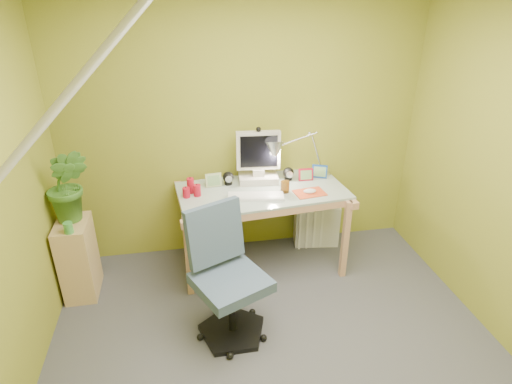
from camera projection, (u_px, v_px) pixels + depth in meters
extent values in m
cube|color=#48484D|center=(283.00, 370.00, 2.88)|extent=(3.20, 3.20, 0.01)
cube|color=olive|center=(244.00, 127.00, 3.77)|extent=(3.20, 0.01, 2.40)
cube|color=white|center=(76.00, 105.00, 1.91)|extent=(1.10, 3.20, 1.10)
cube|color=silver|center=(256.00, 196.00, 3.51)|extent=(0.47, 0.22, 0.02)
cube|color=#CD4620|center=(310.00, 193.00, 3.59)|extent=(0.27, 0.21, 0.01)
ellipsoid|color=silver|center=(310.00, 191.00, 3.58)|extent=(0.11, 0.08, 0.04)
cylinder|color=brown|center=(285.00, 187.00, 3.59)|extent=(0.09, 0.09, 0.10)
cube|color=#A91226|center=(306.00, 175.00, 3.80)|extent=(0.13, 0.02, 0.11)
cube|color=navy|center=(320.00, 171.00, 3.86)|extent=(0.13, 0.07, 0.12)
cube|color=#A7B87E|center=(214.00, 180.00, 3.68)|extent=(0.14, 0.03, 0.12)
cube|color=tan|center=(78.00, 258.00, 3.47)|extent=(0.25, 0.38, 0.66)
imported|color=#3D7125|center=(68.00, 185.00, 3.24)|extent=(0.36, 0.30, 0.60)
cylinder|color=#42943D|center=(68.00, 228.00, 3.18)|extent=(0.07, 0.07, 0.09)
cube|color=silver|center=(316.00, 225.00, 4.19)|extent=(0.44, 0.23, 0.42)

